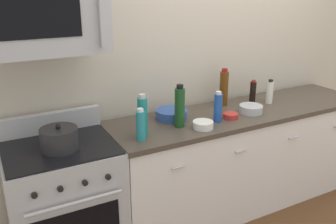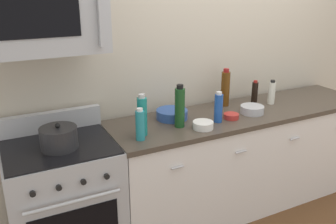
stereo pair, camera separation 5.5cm
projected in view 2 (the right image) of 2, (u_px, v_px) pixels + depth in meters
name	position (u px, v px, depth m)	size (l,w,h in m)	color
ground_plane	(239.00, 201.00, 3.48)	(6.65, 6.65, 0.00)	brown
back_wall	(221.00, 54.00, 3.37)	(5.54, 0.10, 2.70)	beige
counter_unit	(242.00, 158.00, 3.33)	(2.45, 0.66, 0.92)	white
range_oven	(65.00, 202.00, 2.65)	(0.76, 0.69, 1.07)	#B7BABF
microwave	(43.00, 20.00, 2.25)	(0.74, 0.44, 0.40)	#B7BABF
bottle_soda_blue	(218.00, 108.00, 2.87)	(0.07, 0.07, 0.25)	#1E4CA5
bottle_wine_green	(180.00, 107.00, 2.77)	(0.08, 0.08, 0.33)	#19471E
bottle_soy_sauce_dark	(255.00, 92.00, 3.37)	(0.06, 0.06, 0.20)	black
bottle_wine_amber	(225.00, 88.00, 3.25)	(0.08, 0.08, 0.34)	#59330F
bottle_dish_soap	(140.00, 125.00, 2.55)	(0.07, 0.07, 0.24)	teal
bottle_vinegar_white	(272.00, 93.00, 3.31)	(0.06, 0.06, 0.22)	silver
bottle_sparkling_teal	(142.00, 116.00, 2.62)	(0.07, 0.07, 0.31)	#197F7A
bowl_steel_prep	(252.00, 109.00, 3.09)	(0.20, 0.20, 0.07)	#B2B5BA
bowl_red_small	(231.00, 116.00, 2.98)	(0.12, 0.12, 0.04)	#B72D28
bowl_blue_mixing	(172.00, 114.00, 2.97)	(0.26, 0.26, 0.07)	#2D519E
bowl_white_ceramic	(203.00, 125.00, 2.77)	(0.16, 0.16, 0.06)	white
stockpot	(59.00, 138.00, 2.42)	(0.25, 0.25, 0.18)	#262628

